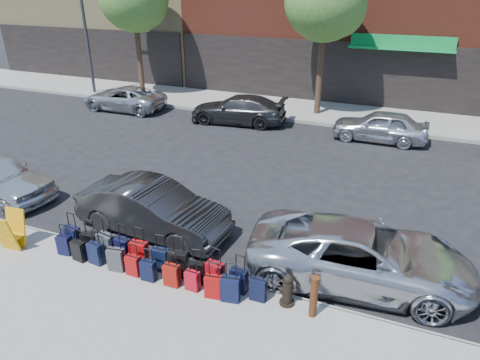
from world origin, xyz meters
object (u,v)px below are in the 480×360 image
at_px(tree_center, 328,2).
at_px(streetlight, 86,12).
at_px(bollard, 314,296).
at_px(suitcase_front_5, 161,260).
at_px(car_far_0, 124,98).
at_px(car_near_1, 153,209).
at_px(fire_hydrant, 288,291).
at_px(car_near_2, 360,255).
at_px(car_far_2, 380,126).
at_px(car_far_1, 238,109).
at_px(display_rack, 10,231).

bearing_deg(tree_center, streetlight, -177.02).
bearing_deg(tree_center, bollard, -78.00).
height_order(suitcase_front_5, car_far_0, car_far_0).
distance_m(car_near_1, car_far_0, 12.77).
bearing_deg(car_far_0, fire_hydrant, 46.06).
xyz_separation_m(car_near_1, car_near_2, (5.57, -0.03, -0.01)).
height_order(bollard, car_near_2, car_near_2).
xyz_separation_m(tree_center, car_far_2, (3.19, -2.67, -4.74)).
bearing_deg(car_far_0, tree_center, 104.38).
bearing_deg(car_near_1, tree_center, -4.41).
bearing_deg(suitcase_front_5, fire_hydrant, -3.31).
bearing_deg(tree_center, car_near_2, -73.60).
height_order(tree_center, streetlight, streetlight).
bearing_deg(fire_hydrant, car_far_1, 103.05).
bearing_deg(streetlight, display_rack, -58.09).
relative_size(tree_center, bollard, 7.56).
relative_size(car_far_0, car_far_2, 1.13).
xyz_separation_m(car_near_1, car_far_1, (-1.59, 10.02, -0.04)).
xyz_separation_m(fire_hydrant, car_far_2, (0.71, 11.57, 0.19)).
distance_m(suitcase_front_5, fire_hydrant, 3.09).
bearing_deg(car_far_1, bollard, 22.95).
distance_m(car_near_2, car_far_1, 12.35).
relative_size(suitcase_front_5, fire_hydrant, 1.30).
height_order(bollard, car_far_1, car_far_1).
bearing_deg(display_rack, car_far_1, 79.55).
distance_m(display_rack, car_far_0, 13.23).
distance_m(tree_center, car_far_0, 11.37).
xyz_separation_m(display_rack, car_far_2, (7.80, 12.21, 0.03)).
height_order(tree_center, car_near_1, tree_center).
bearing_deg(fire_hydrant, tree_center, 85.97).
bearing_deg(bollard, car_far_1, 118.87).
bearing_deg(streetlight, car_far_2, -6.75).
bearing_deg(bollard, suitcase_front_5, 177.84).
distance_m(tree_center, car_near_2, 14.03).
bearing_deg(car_far_1, car_far_0, -94.59).
relative_size(fire_hydrant, car_near_1, 0.17).
distance_m(car_far_0, car_far_1, 6.51).
height_order(car_near_2, car_far_2, car_near_2).
distance_m(streetlight, car_far_0, 5.73).
height_order(display_rack, car_near_1, car_near_1).
bearing_deg(suitcase_front_5, streetlight, 129.94).
bearing_deg(fire_hydrant, car_far_2, 72.59).
bearing_deg(bollard, fire_hydrant, 165.83).
distance_m(display_rack, car_far_1, 12.32).
distance_m(tree_center, streetlight, 13.48).
distance_m(display_rack, car_near_1, 3.56).
bearing_deg(suitcase_front_5, car_near_1, 123.75).
bearing_deg(fire_hydrant, streetlight, 125.72).
xyz_separation_m(streetlight, car_far_0, (3.50, -2.07, -4.04)).
bearing_deg(tree_center, suitcase_front_5, -92.47).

